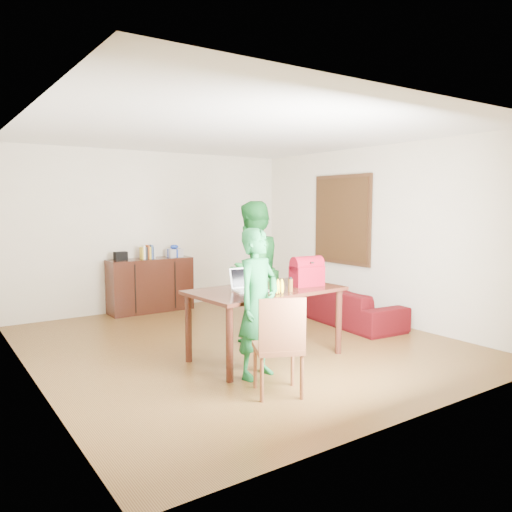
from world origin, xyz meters
TOP-DOWN VIEW (x-y plane):
  - room at (0.01, 0.13)m, footprint 5.20×5.70m
  - table at (-0.07, -0.67)m, footprint 1.82×1.09m
  - chair at (-0.64, -1.67)m, footprint 0.57×0.56m
  - person_near at (-0.52, -1.15)m, footprint 0.66×0.53m
  - person_far at (0.23, 0.07)m, footprint 1.11×1.01m
  - laptop at (-0.31, -0.70)m, footprint 0.40×0.31m
  - bananas at (-0.15, -1.02)m, footprint 0.17×0.11m
  - bottle at (0.04, -0.98)m, footprint 0.07×0.07m
  - red_bag at (0.46, -0.78)m, footprint 0.41×0.26m
  - sofa at (1.95, 0.01)m, footprint 0.89×1.92m

SIDE VIEW (x-z plane):
  - sofa at x=1.95m, z-range 0.00..0.54m
  - chair at x=-0.64m, z-range -0.20..0.76m
  - table at x=-0.07m, z-range 0.31..1.13m
  - person_near at x=-0.52m, z-range 0.00..1.57m
  - bananas at x=-0.15m, z-range 0.83..0.89m
  - laptop at x=-0.31m, z-range 0.74..1.00m
  - bottle at x=0.04m, z-range 0.83..0.99m
  - person_far at x=0.23m, z-range 0.00..1.85m
  - red_bag at x=0.46m, z-range 0.83..1.11m
  - room at x=0.01m, z-range -0.14..2.76m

